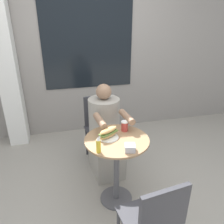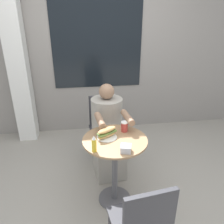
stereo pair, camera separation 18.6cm
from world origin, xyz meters
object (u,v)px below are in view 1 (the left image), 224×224
(diner_chair, at_px, (99,122))
(drink_cup, at_px, (125,126))
(cafe_table, at_px, (117,157))
(empty_chair_across, at_px, (155,221))
(seated_diner, at_px, (105,137))
(sandwich_on_plate, at_px, (108,134))
(condiment_bottle, at_px, (98,145))

(diner_chair, relative_size, drink_cup, 8.32)
(cafe_table, relative_size, empty_chair_across, 0.86)
(cafe_table, height_order, seated_diner, seated_diner)
(sandwich_on_plate, relative_size, condiment_bottle, 1.41)
(seated_diner, bearing_deg, cafe_table, 84.94)
(diner_chair, xyz_separation_m, empty_chair_across, (0.09, -1.62, 0.00))
(cafe_table, height_order, condiment_bottle, condiment_bottle)
(drink_cup, bearing_deg, sandwich_on_plate, -152.12)
(sandwich_on_plate, bearing_deg, empty_chair_across, -79.98)
(seated_diner, xyz_separation_m, empty_chair_across, (0.07, -1.27, 0.03))
(sandwich_on_plate, relative_size, drink_cup, 2.07)
(diner_chair, bearing_deg, empty_chair_across, 87.51)
(cafe_table, relative_size, seated_diner, 0.66)
(condiment_bottle, bearing_deg, cafe_table, 40.49)
(empty_chair_across, relative_size, condiment_bottle, 5.65)
(empty_chair_across, bearing_deg, cafe_table, 87.92)
(seated_diner, relative_size, drink_cup, 10.88)
(condiment_bottle, bearing_deg, diner_chair, 79.44)
(cafe_table, xyz_separation_m, diner_chair, (-0.02, 0.86, -0.02))
(seated_diner, bearing_deg, diner_chair, -93.49)
(empty_chair_across, bearing_deg, sandwich_on_plate, 92.71)
(seated_diner, distance_m, empty_chair_across, 1.28)
(sandwich_on_plate, height_order, drink_cup, same)
(diner_chair, height_order, empty_chair_across, same)
(diner_chair, distance_m, empty_chair_across, 1.63)
(cafe_table, xyz_separation_m, condiment_bottle, (-0.21, -0.18, 0.28))
(cafe_table, xyz_separation_m, drink_cup, (0.12, 0.14, 0.26))
(seated_diner, height_order, drink_cup, seated_diner)
(drink_cup, bearing_deg, seated_diner, 108.76)
(cafe_table, relative_size, diner_chair, 0.86)
(seated_diner, bearing_deg, empty_chair_across, 87.79)
(cafe_table, relative_size, drink_cup, 7.16)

